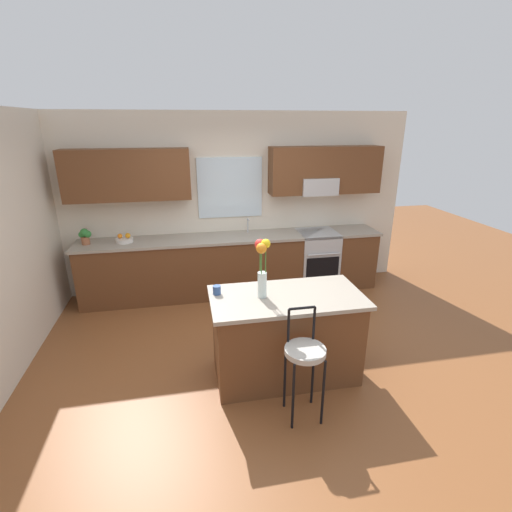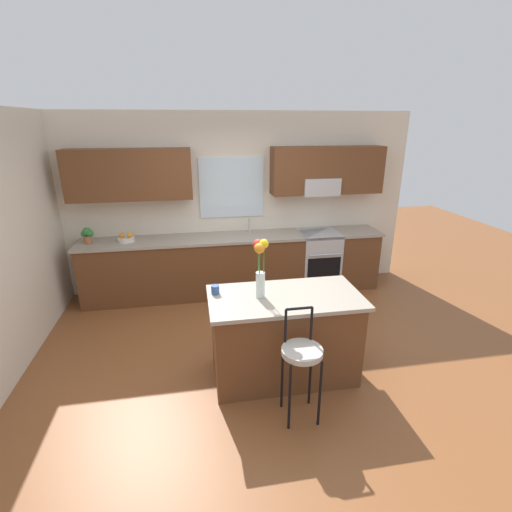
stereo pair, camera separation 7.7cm
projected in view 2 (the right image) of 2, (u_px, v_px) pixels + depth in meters
ground_plane at (254, 353)px, 4.36m from camera, size 14.00×14.00×0.00m
back_wall_assembly at (234, 194)px, 5.69m from camera, size 5.60×0.50×2.70m
counter_run at (236, 264)px, 5.78m from camera, size 4.56×0.64×0.92m
sink_faucet at (249, 224)px, 5.75m from camera, size 0.02×0.13×0.23m
oven_range at (318, 260)px, 5.97m from camera, size 0.60×0.64×0.92m
kitchen_island at (284, 336)px, 3.85m from camera, size 1.52×0.80×0.92m
bar_stool_near at (302, 356)px, 3.23m from camera, size 0.36×0.36×1.04m
flower_vase at (260, 262)px, 3.55m from camera, size 0.14×0.18×0.59m
mug_ceramic at (215, 290)px, 3.72m from camera, size 0.08×0.08×0.09m
fruit_bowl_oranges at (126, 239)px, 5.36m from camera, size 0.24×0.24×0.13m
potted_plant_small at (87, 235)px, 5.24m from camera, size 0.18×0.12×0.23m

